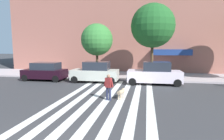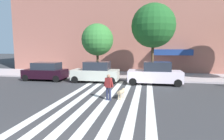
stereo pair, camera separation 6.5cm
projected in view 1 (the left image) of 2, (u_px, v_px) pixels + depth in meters
ground_plane at (91, 98)px, 11.95m from camera, size 160.00×160.00×0.00m
sidewalk_far at (116, 75)px, 21.46m from camera, size 80.00×6.00×0.15m
crosswalk_stripes at (107, 99)px, 11.75m from camera, size 5.85×12.91×0.01m
parked_car_near_curb at (45, 71)px, 18.46m from camera, size 4.24×2.08×1.82m
parked_car_behind_first at (95, 72)px, 17.47m from camera, size 4.48×1.97×1.97m
parked_car_third_in_line at (155, 74)px, 16.44m from camera, size 4.77×2.07×2.04m
street_tree_nearest at (97, 40)px, 19.20m from camera, size 3.36×3.36×5.66m
street_tree_middle at (153, 26)px, 18.42m from camera, size 4.43×4.43×7.56m
pedestrian_dog_walker at (109, 86)px, 11.36m from camera, size 0.70×0.35×1.64m
dog_on_leash at (121, 92)px, 11.74m from camera, size 0.46×0.96×0.65m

